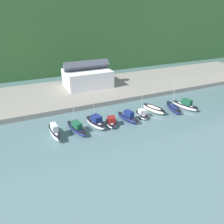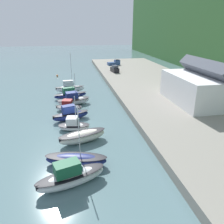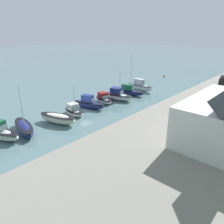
{
  "view_description": "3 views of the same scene",
  "coord_description": "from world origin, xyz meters",
  "views": [
    {
      "loc": [
        -23.72,
        -40.41,
        24.0
      ],
      "look_at": [
        -4.0,
        3.06,
        1.43
      ],
      "focal_mm": 35.0,
      "sensor_mm": 36.0,
      "label": 1
    },
    {
      "loc": [
        34.18,
        0.33,
        15.12
      ],
      "look_at": [
        0.07,
        6.82,
        1.46
      ],
      "focal_mm": 35.0,
      "sensor_mm": 36.0,
      "label": 2
    },
    {
      "loc": [
        25.58,
        30.06,
        14.77
      ],
      "look_at": [
        2.16,
        9.06,
        2.61
      ],
      "focal_mm": 35.0,
      "sensor_mm": 36.0,
      "label": 3
    }
  ],
  "objects": [
    {
      "name": "pickup_truck_0",
      "position": [
        -49.05,
        17.22,
        2.07
      ],
      "size": [
        2.6,
        4.95,
        1.9
      ],
      "rotation": [
        0.0,
        0.0,
        0.14
      ],
      "color": "#2D4C84",
      "rests_on": "quay_promenade"
    },
    {
      "name": "harbor_clubhouse",
      "position": [
        -2.8,
        25.0,
        4.2
      ],
      "size": [
        14.42,
        10.88,
        8.33
      ],
      "color": "white",
      "rests_on": "quay_promenade"
    },
    {
      "name": "mooring_buoy_0",
      "position": [
        -37.8,
        -4.03,
        0.29
      ],
      "size": [
        0.58,
        0.58,
        0.58
      ],
      "color": "orange",
      "rests_on": "ground_plane"
    },
    {
      "name": "moored_boat_1",
      "position": [
        -13.82,
        -0.12,
        0.92
      ],
      "size": [
        3.45,
        7.67,
        9.91
      ],
      "rotation": [
        0.0,
        0.0,
        0.24
      ],
      "color": "navy",
      "rests_on": "ground_plane"
    },
    {
      "name": "moored_boat_3",
      "position": [
        -5.8,
        -0.51,
        0.78
      ],
      "size": [
        3.51,
        5.42,
        2.19
      ],
      "rotation": [
        0.0,
        0.0,
        -0.27
      ],
      "color": "silver",
      "rests_on": "ground_plane"
    },
    {
      "name": "moored_boat_4",
      "position": [
        -1.39,
        -0.21,
        0.97
      ],
      "size": [
        3.68,
        6.67,
        2.64
      ],
      "rotation": [
        0.0,
        0.0,
        0.31
      ],
      "color": "navy",
      "rests_on": "ground_plane"
    },
    {
      "name": "moored_boat_8",
      "position": [
        15.66,
        -0.39,
        1.01
      ],
      "size": [
        4.2,
        7.52,
        2.75
      ],
      "rotation": [
        0.0,
        0.0,
        0.31
      ],
      "color": "silver",
      "rests_on": "ground_plane"
    },
    {
      "name": "moored_boat_5",
      "position": [
        2.72,
        0.22,
        0.75
      ],
      "size": [
        2.94,
        5.14,
        5.5
      ],
      "rotation": [
        0.0,
        0.0,
        -0.15
      ],
      "color": "silver",
      "rests_on": "ground_plane"
    },
    {
      "name": "moored_boat_0",
      "position": [
        -18.47,
        -0.16,
        1.12
      ],
      "size": [
        2.04,
        7.15,
        2.99
      ],
      "rotation": [
        0.0,
        0.0,
        0.08
      ],
      "color": "white",
      "rests_on": "ground_plane"
    },
    {
      "name": "quay_promenade",
      "position": [
        0.0,
        22.28,
        0.62
      ],
      "size": [
        131.37,
        24.51,
        1.24
      ],
      "color": "gray",
      "rests_on": "ground_plane"
    },
    {
      "name": "moored_boat_2",
      "position": [
        -9.2,
        0.48,
        1.01
      ],
      "size": [
        3.87,
        7.09,
        6.48
      ],
      "rotation": [
        0.0,
        0.0,
        0.22
      ],
      "color": "silver",
      "rests_on": "ground_plane"
    },
    {
      "name": "ground_plane",
      "position": [
        0.0,
        0.0,
        0.0
      ],
      "size": [
        320.0,
        320.0,
        0.0
      ],
      "primitive_type": "plane",
      "color": "slate"
    },
    {
      "name": "parked_car_0",
      "position": [
        -35.34,
        14.46,
        2.16
      ],
      "size": [
        4.39,
        2.31,
        2.16
      ],
      "rotation": [
        0.0,
        0.0,
        1.7
      ],
      "color": "black",
      "rests_on": "quay_promenade"
    },
    {
      "name": "moored_boat_6",
      "position": [
        6.92,
        1.34,
        0.85
      ],
      "size": [
        4.08,
        7.12,
        1.62
      ],
      "rotation": [
        0.0,
        0.0,
        0.3
      ],
      "color": "white",
      "rests_on": "ground_plane"
    },
    {
      "name": "moored_boat_7",
      "position": [
        12.24,
        0.25,
        0.71
      ],
      "size": [
        3.78,
        7.55,
        7.34
      ],
      "rotation": [
        0.0,
        0.0,
        -0.25
      ],
      "color": "navy",
      "rests_on": "ground_plane"
    }
  ]
}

